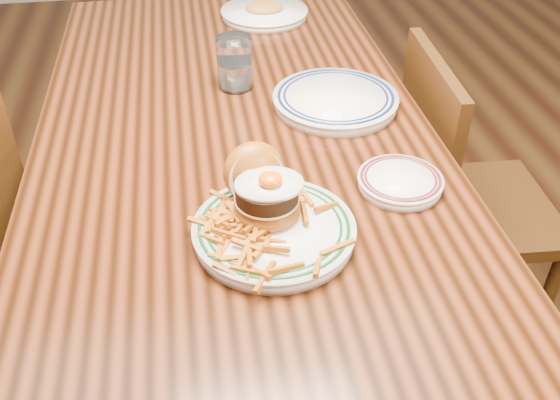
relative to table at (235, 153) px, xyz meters
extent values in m
plane|color=black|center=(0.00, 0.00, -0.66)|extent=(6.00, 6.00, 0.00)
cube|color=black|center=(0.00, 0.00, 0.06)|extent=(0.85, 1.60, 0.05)
cylinder|color=black|center=(-0.36, 0.74, -0.31)|extent=(0.07, 0.07, 0.70)
cylinder|color=black|center=(0.36, 0.74, -0.31)|extent=(0.07, 0.07, 0.70)
cylinder|color=#40220D|center=(-0.51, 0.01, -0.44)|extent=(0.04, 0.04, 0.45)
cube|color=#40220D|center=(0.65, 0.01, -0.26)|extent=(0.42, 0.42, 0.04)
cube|color=#40220D|center=(0.47, 0.02, -0.03)|extent=(0.05, 0.39, 0.42)
cylinder|color=#40220D|center=(0.83, 0.17, -0.47)|extent=(0.04, 0.04, 0.38)
cylinder|color=#40220D|center=(0.49, 0.19, -0.47)|extent=(0.04, 0.04, 0.38)
cylinder|color=#40220D|center=(0.81, -0.17, -0.47)|extent=(0.04, 0.04, 0.38)
cylinder|color=#40220D|center=(0.47, -0.15, -0.47)|extent=(0.04, 0.04, 0.38)
cylinder|color=white|center=(0.03, -0.41, 0.10)|extent=(0.27, 0.27, 0.02)
cylinder|color=white|center=(0.03, -0.41, 0.11)|extent=(0.28, 0.28, 0.01)
torus|color=#0C471B|center=(0.03, -0.41, 0.11)|extent=(0.26, 0.26, 0.01)
torus|color=#0C471B|center=(0.03, -0.41, 0.11)|extent=(0.23, 0.23, 0.01)
ellipsoid|color=#A44B15|center=(0.02, -0.38, 0.13)|extent=(0.12, 0.12, 0.05)
cylinder|color=beige|center=(0.02, -0.38, 0.15)|extent=(0.11, 0.11, 0.00)
cylinder|color=black|center=(0.02, -0.38, 0.16)|extent=(0.11, 0.11, 0.03)
ellipsoid|color=white|center=(0.03, -0.38, 0.18)|extent=(0.12, 0.10, 0.01)
ellipsoid|color=#FF5705|center=(0.03, -0.38, 0.19)|extent=(0.04, 0.04, 0.02)
ellipsoid|color=#A44B15|center=(0.01, -0.31, 0.16)|extent=(0.13, 0.11, 0.12)
cylinder|color=beige|center=(0.01, -0.33, 0.16)|extent=(0.11, 0.06, 0.10)
cylinder|color=white|center=(0.29, -0.30, 0.10)|extent=(0.16, 0.16, 0.02)
cylinder|color=white|center=(0.29, -0.30, 0.11)|extent=(0.16, 0.16, 0.01)
torus|color=maroon|center=(0.29, -0.30, 0.11)|extent=(0.15, 0.15, 0.01)
torus|color=maroon|center=(0.29, -0.30, 0.11)|extent=(0.14, 0.14, 0.01)
cube|color=silver|center=(0.30, -0.29, 0.11)|extent=(0.09, 0.06, 0.00)
cylinder|color=white|center=(0.24, 0.02, 0.10)|extent=(0.28, 0.28, 0.02)
cylinder|color=white|center=(0.24, 0.02, 0.11)|extent=(0.29, 0.29, 0.01)
torus|color=#0E1A4A|center=(0.24, 0.02, 0.11)|extent=(0.26, 0.26, 0.01)
torus|color=#0E1A4A|center=(0.24, 0.02, 0.11)|extent=(0.24, 0.24, 0.01)
cylinder|color=white|center=(0.02, 0.15, 0.15)|extent=(0.08, 0.08, 0.12)
cylinder|color=silver|center=(0.02, 0.15, 0.12)|extent=(0.07, 0.07, 0.06)
cylinder|color=white|center=(0.15, 0.58, 0.10)|extent=(0.25, 0.25, 0.02)
cylinder|color=white|center=(0.15, 0.58, 0.11)|extent=(0.26, 0.26, 0.01)
ellipsoid|color=#C47B38|center=(0.15, 0.58, 0.12)|extent=(0.11, 0.09, 0.03)
camera|label=1|loc=(-0.09, -1.20, 0.79)|focal=40.00mm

